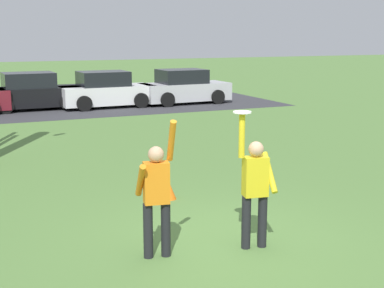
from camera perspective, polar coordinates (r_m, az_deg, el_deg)
name	(u,v)px	position (r m, az deg, el deg)	size (l,w,h in m)	color
ground_plane	(225,242)	(8.58, 3.49, -10.34)	(120.00, 120.00, 0.00)	#567F3D
person_catcher	(255,185)	(8.12, 6.70, -4.36)	(0.57, 0.49, 2.08)	black
person_defender	(156,192)	(7.74, -3.78, -5.11)	(0.59, 0.50, 2.04)	black
frisbee_disc	(242,112)	(7.82, 5.34, 3.37)	(0.26, 0.26, 0.02)	white
parked_car_black	(32,93)	(24.29, -16.56, 5.23)	(4.15, 2.14, 1.59)	black
parked_car_white	(106,91)	(24.34, -9.08, 5.58)	(4.15, 2.14, 1.59)	white
parked_car_silver	(184,88)	(25.40, -0.86, 5.97)	(4.15, 2.14, 1.59)	#BCBCC1
parking_strip	(77,108)	(24.32, -12.12, 3.75)	(18.66, 6.40, 0.01)	#38383D
field_cone_orange	(170,191)	(10.66, -2.36, -5.01)	(0.26, 0.26, 0.32)	orange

